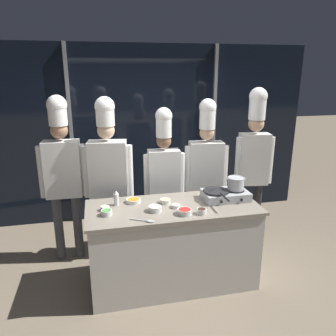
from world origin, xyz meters
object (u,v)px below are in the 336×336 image
prep_bowl_scallions (107,212)px  squeeze_bottle_clear (116,198)px  frying_pan (216,190)px  prep_bowl_soy_glaze (202,211)px  chef_sous (108,169)px  chef_pastry (206,165)px  prep_bowl_ginger (165,201)px  chef_head (63,167)px  prep_bowl_noodles (105,208)px  serving_spoon_slotted (147,221)px  portable_stove (225,195)px  chef_apprentice (254,153)px  prep_bowl_carrots (133,200)px  prep_bowl_onion (155,208)px  prep_bowl_chicken (176,206)px  prep_bowl_bell_pepper (185,211)px  stock_pot (236,183)px  chef_line (164,171)px

prep_bowl_scallions → squeeze_bottle_clear: bearing=64.0°
frying_pan → prep_bowl_soy_glaze: (-0.27, -0.31, -0.09)m
chef_sous → chef_pastry: (1.26, 0.08, -0.05)m
prep_bowl_ginger → chef_pastry: 0.97m
chef_head → chef_sous: 0.54m
prep_bowl_noodles → serving_spoon_slotted: bearing=-42.5°
prep_bowl_scallions → portable_stove: bearing=6.2°
chef_head → chef_pastry: bearing=-178.9°
prep_bowl_scallions → chef_apprentice: size_ratio=0.05×
prep_bowl_ginger → serving_spoon_slotted: 0.48m
prep_bowl_carrots → prep_bowl_onion: bearing=-55.7°
squeeze_bottle_clear → prep_bowl_chicken: size_ratio=1.78×
frying_pan → prep_bowl_noodles: size_ratio=5.49×
prep_bowl_ginger → prep_bowl_bell_pepper: bearing=-67.6°
chef_sous → portable_stove: bearing=162.3°
stock_pot → prep_bowl_ginger: 0.81m
serving_spoon_slotted → chef_apprentice: 1.91m
prep_bowl_soy_glaze → prep_bowl_bell_pepper: (-0.17, 0.03, 0.00)m
prep_bowl_noodles → chef_pastry: bearing=28.3°
prep_bowl_onion → prep_bowl_carrots: bearing=124.3°
prep_bowl_carrots → prep_bowl_ginger: prep_bowl_ginger is taller
frying_pan → stock_pot: bearing=1.4°
chef_sous → chef_line: (0.69, 0.03, -0.09)m
prep_bowl_soy_glaze → chef_pastry: size_ratio=0.05×
stock_pot → chef_apprentice: (0.53, 0.64, 0.16)m
chef_apprentice → prep_bowl_noodles: bearing=27.7°
prep_bowl_soy_glaze → chef_line: bearing=101.0°
prep_bowl_carrots → prep_bowl_noodles: bearing=-154.5°
stock_pot → chef_head: size_ratio=0.10×
chef_pastry → prep_bowl_carrots: bearing=35.8°
portable_stove → prep_bowl_chicken: (-0.60, -0.11, -0.03)m
portable_stove → chef_line: chef_line is taller
portable_stove → prep_bowl_noodles: portable_stove is taller
prep_bowl_scallions → stock_pot: bearing=5.7°
portable_stove → chef_pastry: chef_pastry is taller
serving_spoon_slotted → chef_head: size_ratio=0.12×
squeeze_bottle_clear → chef_sous: chef_sous is taller
prep_bowl_chicken → prep_bowl_bell_pepper: (0.05, -0.18, 0.01)m
chef_head → prep_bowl_carrots: bearing=144.2°
prep_bowl_ginger → prep_bowl_scallions: bearing=-164.5°
frying_pan → prep_bowl_carrots: 0.92m
prep_bowl_noodles → chef_pastry: size_ratio=0.05×
stock_pot → prep_bowl_chicken: stock_pot is taller
portable_stove → chef_apprentice: bearing=44.9°
prep_bowl_ginger → serving_spoon_slotted: (-0.26, -0.40, -0.02)m
prep_bowl_bell_pepper → portable_stove: bearing=27.3°
frying_pan → chef_apprentice: bearing=40.5°
serving_spoon_slotted → portable_stove: bearing=21.2°
prep_bowl_noodles → prep_bowl_onion: size_ratio=0.67×
stock_pot → prep_bowl_scallions: (-1.43, -0.14, -0.15)m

